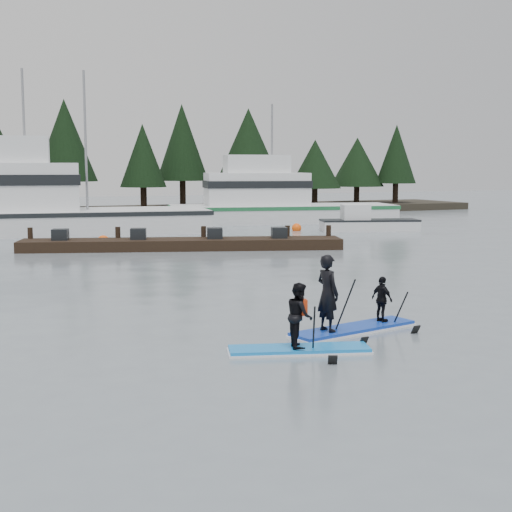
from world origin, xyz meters
name	(u,v)px	position (x,y,z in m)	size (l,w,h in m)	color
ground	(362,334)	(0.00, 0.00, 0.00)	(160.00, 160.00, 0.00)	slate
far_shore	(68,213)	(0.00, 42.00, 0.30)	(70.00, 8.00, 0.60)	#2D281E
treeline	(68,217)	(0.00, 42.00, 0.00)	(60.00, 4.00, 8.00)	black
fishing_boat_large	(34,220)	(-3.95, 28.42, 0.79)	(18.97, 7.89, 10.30)	silver
fishing_boat_medium	(276,213)	(12.37, 30.87, 0.65)	(15.92, 7.64, 9.01)	silver
skiff	(369,225)	(14.65, 22.63, 0.34)	(5.76, 1.73, 0.67)	silver
floating_dock	(182,244)	(1.41, 17.75, 0.24)	(14.68, 1.96, 0.49)	black
buoy_c	(297,231)	(10.69, 24.43, 0.00)	(0.57, 0.57, 0.57)	#FF540C
buoy_b	(103,245)	(-1.59, 20.88, 0.00)	(0.64, 0.64, 0.64)	#FF540C
paddleboard_solo	(299,326)	(-2.03, -0.86, 0.54)	(2.95, 1.52, 1.88)	#167CD6
paddleboard_duo	(347,306)	(-0.24, 0.25, 0.63)	(3.33, 1.51, 2.37)	#1238AA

